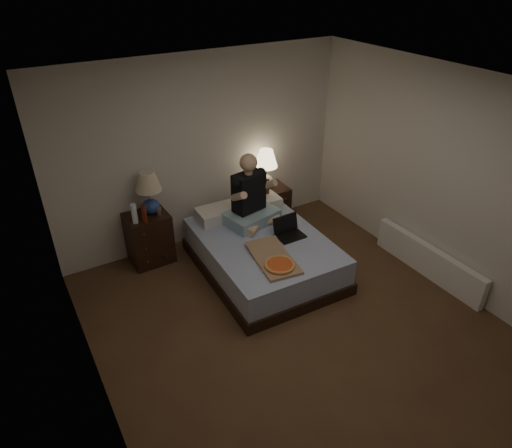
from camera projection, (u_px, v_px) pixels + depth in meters
floor at (299, 329)px, 4.89m from camera, size 4.00×4.50×0.00m
ceiling at (314, 96)px, 3.61m from camera, size 4.00×4.50×0.00m
wall_back at (203, 152)px, 5.91m from camera, size 4.00×0.00×2.50m
wall_left at (86, 303)px, 3.37m from camera, size 0.00×4.50×2.50m
wall_right at (449, 182)px, 5.13m from camera, size 0.00×4.50×2.50m
bed at (263, 254)px, 5.69m from camera, size 1.47×1.91×0.46m
nightstand_left at (149, 237)px, 5.83m from camera, size 0.53×0.48×0.67m
nightstand_right at (270, 207)px, 6.60m from camera, size 0.48×0.44×0.61m
lamp_left at (149, 193)px, 5.55m from camera, size 0.38×0.38×0.56m
lamp_right at (266, 169)px, 6.31m from camera, size 0.41×0.41×0.56m
water_bottle at (134, 214)px, 5.43m from camera, size 0.07×0.07×0.25m
soda_can at (159, 211)px, 5.63m from camera, size 0.07×0.07×0.10m
beer_bottle_left at (144, 214)px, 5.44m from camera, size 0.06×0.06×0.23m
beer_bottle_right at (267, 186)px, 6.23m from camera, size 0.06×0.06×0.23m
person at (251, 190)px, 5.67m from camera, size 0.75×0.64×0.93m
laptop at (291, 228)px, 5.55m from camera, size 0.34×0.28×0.24m
pizza_box at (280, 266)px, 5.03m from camera, size 0.51×0.81×0.08m
radiator at (428, 261)px, 5.63m from camera, size 0.10×1.60×0.40m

